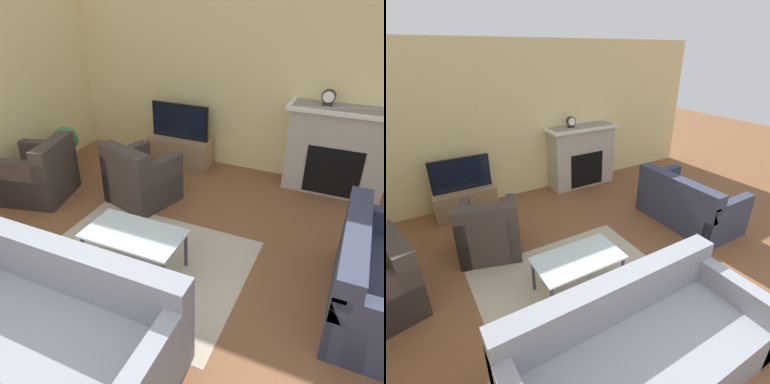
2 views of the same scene
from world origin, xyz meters
TOP-DOWN VIEW (x-y plane):
  - wall_back at (0.00, 4.80)m, footprint 8.51×0.06m
  - area_rug at (-0.16, 2.07)m, footprint 2.18×1.76m
  - fireplace at (1.45, 4.55)m, footprint 1.42×0.49m
  - tv_stand at (-0.87, 4.48)m, footprint 0.99×0.42m
  - tv at (-0.87, 4.48)m, footprint 0.93×0.06m
  - couch_sectional at (-0.28, 0.85)m, footprint 2.21×0.96m
  - couch_loveseat at (2.09, 2.39)m, footprint 0.87×1.48m
  - armchair_by_window at (-2.12, 2.74)m, footprint 0.96×0.97m
  - armchair_accent at (-0.82, 3.19)m, footprint 0.95×0.94m
  - coffee_table at (-0.16, 2.00)m, footprint 0.98×0.56m
  - potted_plant at (-2.38, 3.58)m, footprint 0.39×0.39m
  - mantel_clock at (1.22, 4.55)m, footprint 0.17×0.07m

SIDE VIEW (x-z plane):
  - area_rug at x=-0.16m, z-range 0.00..0.00m
  - tv_stand at x=-0.87m, z-range 0.00..0.45m
  - couch_sectional at x=-0.28m, z-range -0.12..0.70m
  - couch_loveseat at x=2.09m, z-range -0.12..0.70m
  - armchair_by_window at x=-2.12m, z-range -0.11..0.71m
  - armchair_accent at x=-0.82m, z-range -0.11..0.71m
  - coffee_table at x=-0.16m, z-range 0.17..0.60m
  - potted_plant at x=-2.38m, z-range 0.05..0.74m
  - fireplace at x=1.45m, z-range 0.03..1.22m
  - tv at x=-0.87m, z-range 0.45..0.99m
  - mantel_clock at x=1.22m, z-range 1.20..1.40m
  - wall_back at x=0.00m, z-range 0.00..2.70m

